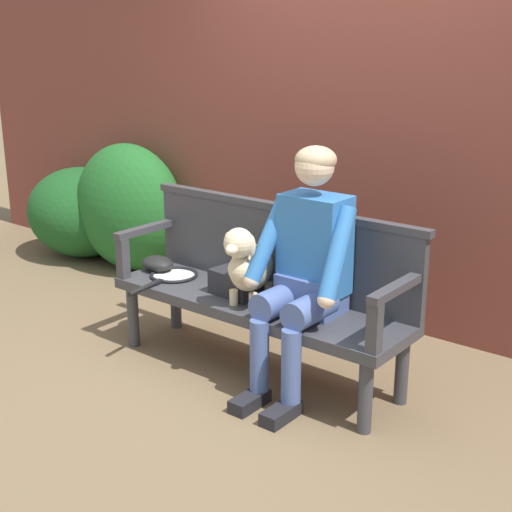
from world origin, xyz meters
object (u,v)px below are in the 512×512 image
Objects in this scene: person_seated at (306,264)px; baseball_glove at (158,264)px; tennis_racket at (172,276)px; dog_on_bench at (248,264)px; garden_bench at (256,309)px; sports_bag at (238,282)px.

person_seated is 1.14m from baseball_glove.
tennis_racket is at bearing -179.21° from person_seated.
dog_on_bench reaches higher than tennis_racket.
tennis_racket is 0.17m from baseball_glove.
dog_on_bench reaches higher than garden_bench.
tennis_racket is 2.62× the size of baseball_glove.
person_seated is at bearing -1.39° from sports_bag.
garden_bench is 8.09× the size of baseball_glove.
garden_bench is 0.63m from tennis_racket.
tennis_racket is at bearing -177.18° from sports_bag.
person_seated is 2.92× the size of dog_on_bench.
person_seated is 2.26× the size of tennis_racket.
tennis_racket is (-0.96, -0.01, -0.27)m from person_seated.
baseball_glove reaches higher than garden_bench.
garden_bench is 1.36× the size of person_seated.
person_seated reaches higher than sports_bag.
tennis_racket is (-0.63, 0.05, -0.21)m from dog_on_bench.
tennis_racket is at bearing -177.87° from garden_bench.
tennis_racket is (-0.63, -0.02, 0.07)m from garden_bench.
baseball_glove is 0.79× the size of sports_bag.
dog_on_bench is 0.67m from tennis_racket.
dog_on_bench is at bearing -169.74° from person_seated.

